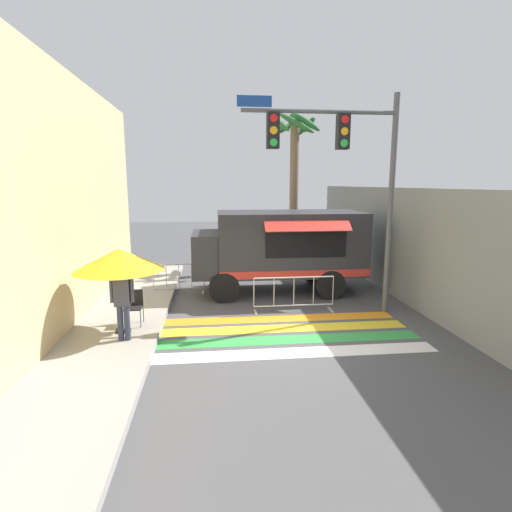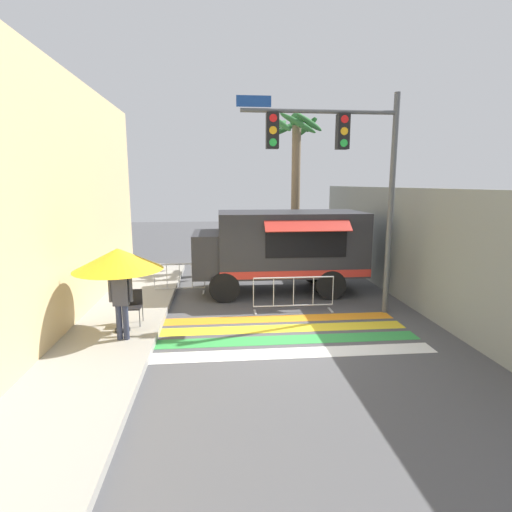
{
  "view_description": "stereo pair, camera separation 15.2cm",
  "coord_description": "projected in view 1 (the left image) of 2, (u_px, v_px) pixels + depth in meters",
  "views": [
    {
      "loc": [
        -1.76,
        -9.3,
        3.69
      ],
      "look_at": [
        -0.47,
        2.55,
        1.51
      ],
      "focal_mm": 28.0,
      "sensor_mm": 36.0,
      "label": 1
    },
    {
      "loc": [
        -1.61,
        -9.32,
        3.69
      ],
      "look_at": [
        -0.47,
        2.55,
        1.51
      ],
      "focal_mm": 28.0,
      "sensor_mm": 36.0,
      "label": 2
    }
  ],
  "objects": [
    {
      "name": "barricade_front",
      "position": [
        294.0,
        294.0,
        11.56
      ],
      "size": [
        2.36,
        0.44,
        1.04
      ],
      "color": "#B7BABF",
      "rests_on": "ground_plane"
    },
    {
      "name": "barricade_side",
      "position": [
        179.0,
        279.0,
        13.44
      ],
      "size": [
        1.71,
        0.44,
        1.04
      ],
      "color": "#B7BABF",
      "rests_on": "ground_plane"
    },
    {
      "name": "palm_tree",
      "position": [
        294.0,
        163.0,
        17.04
      ],
      "size": [
        2.41,
        2.42,
        6.61
      ],
      "color": "#7A664C",
      "rests_on": "ground_plane"
    },
    {
      "name": "traffic_signal_pole",
      "position": [
        344.0,
        161.0,
        10.73
      ],
      "size": [
        4.35,
        0.29,
        6.06
      ],
      "color": "#515456",
      "rests_on": "ground_plane"
    },
    {
      "name": "food_truck",
      "position": [
        277.0,
        245.0,
        13.52
      ],
      "size": [
        5.67,
        2.84,
        2.75
      ],
      "color": "#2D2D33",
      "rests_on": "ground_plane"
    },
    {
      "name": "building_left_facade",
      "position": [
        47.0,
        204.0,
        8.79
      ],
      "size": [
        0.25,
        16.0,
        6.46
      ],
      "color": "#DBBC84",
      "rests_on": "ground_plane"
    },
    {
      "name": "concrete_wall_right",
      "position": [
        398.0,
        243.0,
        13.01
      ],
      "size": [
        0.2,
        16.0,
        3.56
      ],
      "color": "gray",
      "rests_on": "ground_plane"
    },
    {
      "name": "ground_plane",
      "position": [
        286.0,
        334.0,
        9.94
      ],
      "size": [
        60.0,
        60.0,
        0.0
      ],
      "primitive_type": "plane",
      "color": "#4C4C4F"
    },
    {
      "name": "crosswalk_painted",
      "position": [
        286.0,
        334.0,
        9.92
      ],
      "size": [
        6.4,
        2.84,
        0.01
      ],
      "color": "white",
      "rests_on": "ground_plane"
    },
    {
      "name": "sidewalk_left",
      "position": [
        64.0,
        339.0,
        9.37
      ],
      "size": [
        4.4,
        16.0,
        0.17
      ],
      "color": "#99968E",
      "rests_on": "ground_plane"
    },
    {
      "name": "vendor_person",
      "position": [
        122.0,
        298.0,
        8.93
      ],
      "size": [
        0.53,
        0.23,
        1.73
      ],
      "rotation": [
        0.0,
        0.0,
        -0.07
      ],
      "color": "#2D3347",
      "rests_on": "sidewalk_left"
    },
    {
      "name": "folding_chair",
      "position": [
        134.0,
        304.0,
        10.09
      ],
      "size": [
        0.44,
        0.44,
        0.86
      ],
      "rotation": [
        0.0,
        0.0,
        -0.09
      ],
      "color": "#4C4C51",
      "rests_on": "sidewalk_left"
    },
    {
      "name": "patio_umbrella",
      "position": [
        119.0,
        260.0,
        9.31
      ],
      "size": [
        2.08,
        2.08,
        2.03
      ],
      "color": "black",
      "rests_on": "sidewalk_left"
    }
  ]
}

